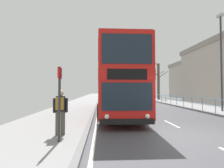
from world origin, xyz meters
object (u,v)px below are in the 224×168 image
bare_tree_far_00 (158,81)px  pedestrian_with_backpack (60,109)px  double_decker_bus_main (117,82)px  background_building_00 (199,80)px  background_bus_far_lane (135,90)px  bus_stop_sign_near (59,95)px  street_lamp_far_side (221,55)px

bare_tree_far_00 → pedestrian_with_backpack: bearing=-116.0°
double_decker_bus_main → pedestrian_with_backpack: bearing=-112.3°
background_building_00 → background_bus_far_lane: bearing=-171.5°
pedestrian_with_backpack → background_building_00: 37.04m
bus_stop_sign_near → street_lamp_far_side: bearing=34.7°
pedestrian_with_backpack → double_decker_bus_main: bearing=67.7°
background_bus_far_lane → bus_stop_sign_near: (-7.79, -28.20, -0.04)m
background_bus_far_lane → bare_tree_far_00: bare_tree_far_00 is taller
bus_stop_sign_near → background_building_00: bearing=54.0°
double_decker_bus_main → bare_tree_far_00: (8.76, 16.94, 1.04)m
bare_tree_far_00 → background_building_00: size_ratio=0.64×
street_lamp_far_side → pedestrian_with_backpack: bearing=-148.8°
double_decker_bus_main → background_bus_far_lane: 21.65m
double_decker_bus_main → bare_tree_far_00: size_ratio=1.58×
background_building_00 → bare_tree_far_00: bearing=-150.4°
background_bus_far_lane → background_building_00: background_building_00 is taller
background_bus_far_lane → bare_tree_far_00: size_ratio=1.35×
background_bus_far_lane → street_lamp_far_side: 21.17m
pedestrian_with_backpack → background_building_00: background_building_00 is taller
bus_stop_sign_near → double_decker_bus_main: bearing=71.2°
double_decker_bus_main → bus_stop_sign_near: double_decker_bus_main is taller
background_bus_far_lane → bare_tree_far_00: 5.57m
pedestrian_with_backpack → bus_stop_sign_near: (0.16, -0.81, 0.53)m
background_bus_far_lane → pedestrian_with_backpack: bearing=-106.2°
double_decker_bus_main → pedestrian_with_backpack: (-2.63, -6.42, -1.25)m
bare_tree_far_00 → street_lamp_far_side: bearing=-91.5°
bus_stop_sign_near → street_lamp_far_side: 13.42m
double_decker_bus_main → background_bus_far_lane: double_decker_bus_main is taller
double_decker_bus_main → bare_tree_far_00: 19.10m
bus_stop_sign_near → bare_tree_far_00: bearing=65.1°
pedestrian_with_backpack → street_lamp_far_side: bearing=31.2°
background_bus_far_lane → background_building_00: bearing=8.5°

